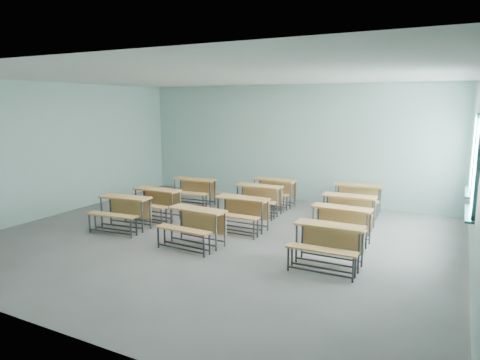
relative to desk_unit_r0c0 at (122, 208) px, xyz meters
The scene contains 12 objects.
room 2.54m from the desk_unit_r0c0, 11.51° to the left, with size 9.04×8.04×3.24m.
desk_unit_r0c0 is the anchor object (origin of this frame).
desk_unit_r0c1 1.97m from the desk_unit_r0c0, ahead, with size 1.18×0.82×0.71m.
desk_unit_r0c2 4.52m from the desk_unit_r0c0, ahead, with size 1.15×0.78×0.71m.
desk_unit_r1c0 1.00m from the desk_unit_r0c0, 85.44° to the left, with size 1.15×0.77×0.71m.
desk_unit_r1c1 2.54m from the desk_unit_r0c0, 25.78° to the left, with size 1.14×0.77×0.71m.
desk_unit_r1c2 4.56m from the desk_unit_r0c0, 15.39° to the left, with size 1.16×0.79×0.71m.
desk_unit_r2c0 2.56m from the desk_unit_r0c0, 87.50° to the left, with size 1.21×0.87×0.71m.
desk_unit_r2c1 3.23m from the desk_unit_r0c0, 50.80° to the left, with size 1.18×0.83×0.71m.
desk_unit_r2c2 4.89m from the desk_unit_r0c0, 28.92° to the left, with size 1.16×0.80×0.71m.
desk_unit_r3c1 4.01m from the desk_unit_r0c0, 59.47° to the left, with size 1.18×0.82×0.71m.
desk_unit_r3c2 5.59m from the desk_unit_r0c0, 41.68° to the left, with size 1.17×0.81×0.71m.
Camera 1 is at (4.22, -7.18, 2.71)m, focal length 32.00 mm.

